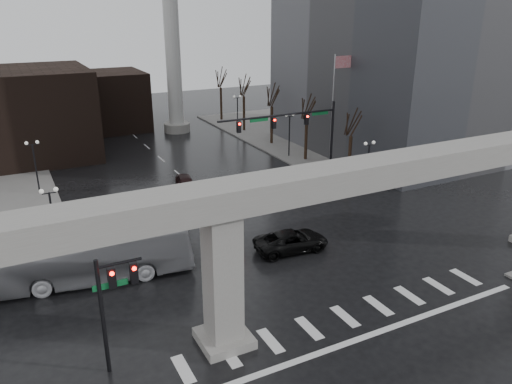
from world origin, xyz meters
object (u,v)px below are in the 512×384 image
(city_bus, at_px, (85,253))
(far_car, at_px, (185,183))
(signal_mast_arm, at_px, (299,128))
(pickup_truck, at_px, (291,241))

(city_bus, height_order, far_car, city_bus)
(signal_mast_arm, bearing_deg, pickup_truck, -123.37)
(city_bus, bearing_deg, far_car, -32.12)
(signal_mast_arm, relative_size, far_car, 3.02)
(city_bus, relative_size, far_car, 3.34)
(signal_mast_arm, distance_m, pickup_truck, 14.55)
(signal_mast_arm, distance_m, city_bus, 23.34)
(city_bus, bearing_deg, pickup_truck, -91.50)
(pickup_truck, height_order, far_car, pickup_truck)
(far_car, bearing_deg, signal_mast_arm, -11.70)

